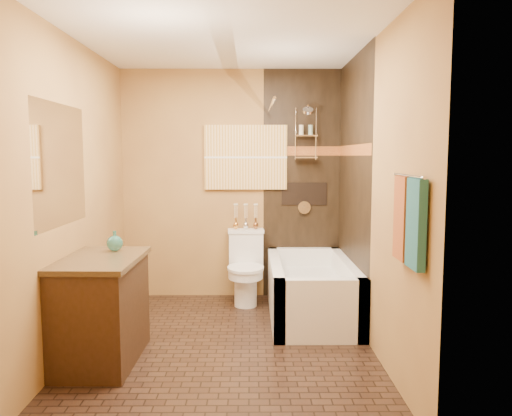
{
  "coord_description": "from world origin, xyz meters",
  "views": [
    {
      "loc": [
        0.22,
        -4.0,
        1.57
      ],
      "look_at": [
        0.26,
        0.4,
        1.11
      ],
      "focal_mm": 35.0,
      "sensor_mm": 36.0,
      "label": 1
    }
  ],
  "objects_px": {
    "sunset_painting": "(246,157)",
    "toilet": "(246,267)",
    "vanity": "(101,309)",
    "bathtub": "(311,294)"
  },
  "relations": [
    {
      "from": "sunset_painting",
      "to": "toilet",
      "type": "xyz_separation_m",
      "value": [
        -0.0,
        -0.26,
        -1.16
      ]
    },
    {
      "from": "vanity",
      "to": "toilet",
      "type": "bearing_deg",
      "value": 55.72
    },
    {
      "from": "sunset_painting",
      "to": "vanity",
      "type": "xyz_separation_m",
      "value": [
        -1.08,
        -1.77,
        -1.14
      ]
    },
    {
      "from": "toilet",
      "to": "vanity",
      "type": "bearing_deg",
      "value": -128.48
    },
    {
      "from": "sunset_painting",
      "to": "bathtub",
      "type": "height_order",
      "value": "sunset_painting"
    },
    {
      "from": "sunset_painting",
      "to": "vanity",
      "type": "height_order",
      "value": "sunset_painting"
    },
    {
      "from": "sunset_painting",
      "to": "vanity",
      "type": "relative_size",
      "value": 0.97
    },
    {
      "from": "toilet",
      "to": "bathtub",
      "type": "bearing_deg",
      "value": -38.91
    },
    {
      "from": "sunset_painting",
      "to": "vanity",
      "type": "bearing_deg",
      "value": -121.32
    },
    {
      "from": "sunset_painting",
      "to": "toilet",
      "type": "distance_m",
      "value": 1.19
    }
  ]
}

